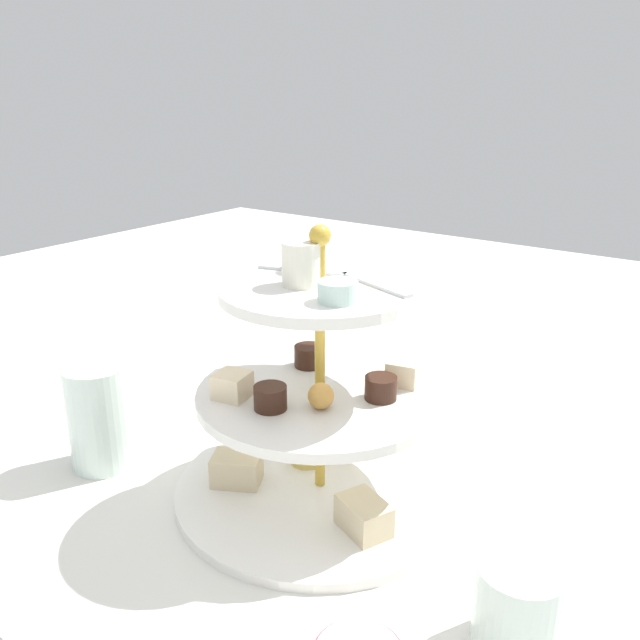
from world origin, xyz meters
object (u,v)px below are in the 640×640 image
at_px(water_glass_short_left, 518,606).
at_px(butter_knife_left, 333,374).
at_px(tiered_serving_stand, 320,416).
at_px(water_glass_tall_right, 100,416).

bearing_deg(water_glass_short_left, butter_knife_left, -39.58).
bearing_deg(tiered_serving_stand, water_glass_tall_right, 22.57).
xyz_separation_m(water_glass_short_left, butter_knife_left, (0.38, -0.32, -0.03)).
bearing_deg(water_glass_tall_right, tiered_serving_stand, -157.43).
bearing_deg(water_glass_tall_right, butter_knife_left, -101.18).
relative_size(water_glass_tall_right, butter_knife_left, 0.68).
relative_size(tiered_serving_stand, water_glass_short_left, 4.31).
height_order(water_glass_short_left, butter_knife_left, water_glass_short_left).
relative_size(tiered_serving_stand, butter_knife_left, 1.70).
xyz_separation_m(water_glass_tall_right, water_glass_short_left, (-0.45, -0.02, -0.02)).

